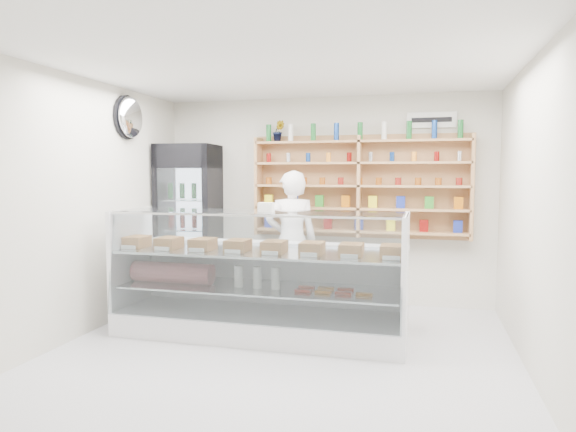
# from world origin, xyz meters

# --- Properties ---
(room) EXTENTS (5.00, 5.00, 5.00)m
(room) POSITION_xyz_m (0.00, 0.00, 1.40)
(room) COLOR silver
(room) RESTS_ON ground
(display_counter) EXTENTS (3.13, 0.94, 1.36)m
(display_counter) POSITION_xyz_m (-0.38, 0.76, 0.37)
(display_counter) COLOR white
(display_counter) RESTS_ON floor
(shop_worker) EXTENTS (0.76, 0.62, 1.80)m
(shop_worker) POSITION_xyz_m (-0.30, 1.83, 0.90)
(shop_worker) COLOR white
(shop_worker) RESTS_ON floor
(drinks_cooler) EXTENTS (0.84, 0.82, 2.16)m
(drinks_cooler) POSITION_xyz_m (-1.85, 2.13, 1.08)
(drinks_cooler) COLOR black
(drinks_cooler) RESTS_ON floor
(wall_shelving) EXTENTS (2.84, 0.28, 1.33)m
(wall_shelving) POSITION_xyz_m (0.50, 2.34, 1.59)
(wall_shelving) COLOR tan
(wall_shelving) RESTS_ON back_wall
(potted_plant) EXTENTS (0.19, 0.17, 0.29)m
(potted_plant) POSITION_xyz_m (-0.61, 2.34, 2.34)
(potted_plant) COLOR #1E6626
(potted_plant) RESTS_ON wall_shelving
(security_mirror) EXTENTS (0.15, 0.50, 0.50)m
(security_mirror) POSITION_xyz_m (-2.17, 1.20, 2.45)
(security_mirror) COLOR silver
(security_mirror) RESTS_ON left_wall
(wall_sign) EXTENTS (0.62, 0.03, 0.20)m
(wall_sign) POSITION_xyz_m (1.40, 2.47, 2.45)
(wall_sign) COLOR white
(wall_sign) RESTS_ON back_wall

